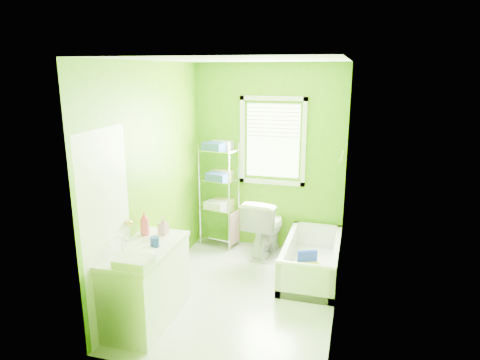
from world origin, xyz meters
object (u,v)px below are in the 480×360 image
(toilet, at_px, (265,226))
(vanity, at_px, (146,282))
(wire_shelf_unit, at_px, (220,184))
(bathtub, at_px, (311,264))

(toilet, xyz_separation_m, vanity, (-0.81, -1.92, 0.02))
(wire_shelf_unit, bearing_deg, vanity, -93.25)
(vanity, relative_size, wire_shelf_unit, 0.69)
(toilet, distance_m, wire_shelf_unit, 0.88)
(toilet, bearing_deg, bathtub, 152.30)
(toilet, relative_size, wire_shelf_unit, 0.54)
(wire_shelf_unit, bearing_deg, bathtub, -23.64)
(bathtub, relative_size, vanity, 1.33)
(toilet, xyz_separation_m, wire_shelf_unit, (-0.69, 0.14, 0.52))
(bathtub, relative_size, toilet, 1.73)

